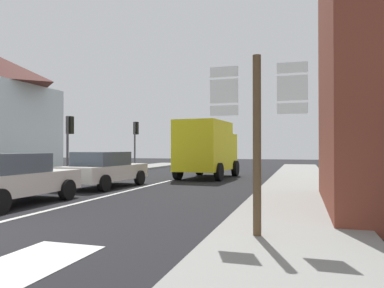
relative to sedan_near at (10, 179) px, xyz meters
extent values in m
plane|color=black|center=(1.61, 6.83, -0.76)|extent=(80.00, 80.00, 0.00)
cube|color=gray|center=(7.77, 4.83, -0.69)|extent=(2.76, 44.00, 0.14)
cube|color=gray|center=(-4.55, 4.83, -0.69)|extent=(2.76, 44.00, 0.14)
cube|color=silver|center=(1.61, 2.83, -0.75)|extent=(0.16, 12.00, 0.01)
cube|color=silver|center=(4.24, -4.17, -0.75)|extent=(1.20, 2.20, 0.01)
cube|color=silver|center=(-11.23, 13.51, -0.41)|extent=(4.23, 1.20, 0.70)
cube|color=beige|center=(0.00, 0.07, -0.14)|extent=(1.75, 4.20, 0.60)
cube|color=#47515B|center=(0.00, -0.18, 0.43)|extent=(1.55, 2.10, 0.55)
cylinder|color=black|center=(-0.88, 1.42, -0.44)|extent=(0.22, 0.64, 0.64)
cylinder|color=black|center=(0.87, 1.42, -0.44)|extent=(0.22, 0.64, 0.64)
cube|color=beige|center=(0.10, 5.05, -0.14)|extent=(2.03, 4.31, 0.60)
cube|color=#47515B|center=(0.09, 4.80, 0.43)|extent=(1.69, 2.20, 0.55)
cylinder|color=black|center=(-0.68, 6.45, -0.44)|extent=(0.26, 0.65, 0.64)
cylinder|color=black|center=(1.07, 6.33, -0.44)|extent=(0.26, 0.65, 0.64)
cylinder|color=black|center=(-0.86, 3.76, -0.44)|extent=(0.26, 0.65, 0.64)
cylinder|color=black|center=(0.89, 3.64, -0.44)|extent=(0.26, 0.65, 0.64)
cube|color=yellow|center=(2.95, 10.28, 0.99)|extent=(2.44, 3.84, 2.60)
cube|color=yellow|center=(3.12, 12.77, 0.69)|extent=(2.17, 1.44, 2.00)
cube|color=#47515B|center=(3.13, 12.82, 1.49)|extent=(1.76, 0.22, 0.70)
cylinder|color=black|center=(2.02, 12.80, -0.31)|extent=(0.34, 0.92, 0.90)
cylinder|color=black|center=(4.22, 12.65, -0.31)|extent=(0.34, 0.92, 0.90)
cylinder|color=black|center=(1.79, 9.41, -0.31)|extent=(0.34, 0.92, 0.90)
cylinder|color=black|center=(3.99, 9.26, -0.31)|extent=(0.34, 0.92, 0.90)
cylinder|color=brown|center=(7.18, -2.14, 0.84)|extent=(0.14, 0.14, 3.20)
cube|color=white|center=(6.60, -2.09, 2.20)|extent=(0.50, 0.03, 0.18)
cube|color=black|center=(6.60, -2.07, 2.20)|extent=(0.43, 0.01, 0.13)
cube|color=white|center=(6.60, -2.09, 1.86)|extent=(0.50, 0.03, 0.42)
cube|color=black|center=(6.60, -2.07, 1.86)|extent=(0.43, 0.01, 0.32)
cube|color=white|center=(6.60, -2.09, 1.52)|extent=(0.50, 0.03, 0.18)
cube|color=black|center=(6.60, -2.07, 1.52)|extent=(0.43, 0.01, 0.13)
cube|color=white|center=(7.76, -2.09, 2.20)|extent=(0.50, 0.03, 0.18)
cube|color=black|center=(7.76, -2.07, 2.20)|extent=(0.43, 0.01, 0.13)
cube|color=white|center=(7.76, -2.09, 1.86)|extent=(0.50, 0.03, 0.42)
cube|color=black|center=(7.76, -2.07, 1.86)|extent=(0.43, 0.01, 0.32)
cube|color=white|center=(7.76, -2.09, 1.52)|extent=(0.50, 0.03, 0.18)
cube|color=black|center=(7.76, -2.07, 1.52)|extent=(0.43, 0.01, 0.13)
cylinder|color=#47474C|center=(-3.47, 15.25, 1.00)|extent=(0.12, 0.12, 3.52)
cube|color=black|center=(-3.47, 15.45, 2.31)|extent=(0.30, 0.28, 0.90)
sphere|color=#360303|center=(-3.47, 15.59, 2.58)|extent=(0.18, 0.18, 0.18)
sphere|color=#3C2303|center=(-3.47, 15.59, 2.30)|extent=(0.18, 0.18, 0.18)
sphere|color=#0CA526|center=(-3.47, 15.59, 2.02)|extent=(0.18, 0.18, 0.18)
cylinder|color=#47474C|center=(-3.47, 7.47, 0.87)|extent=(0.12, 0.12, 3.26)
cube|color=black|center=(-3.47, 7.67, 2.05)|extent=(0.30, 0.28, 0.90)
sphere|color=#360303|center=(-3.47, 7.81, 2.32)|extent=(0.18, 0.18, 0.18)
sphere|color=#3C2303|center=(-3.47, 7.81, 2.04)|extent=(0.18, 0.18, 0.18)
sphere|color=#0CA526|center=(-3.47, 7.81, 1.76)|extent=(0.18, 0.18, 0.18)
camera|label=1|loc=(7.90, -8.36, 0.85)|focal=34.03mm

